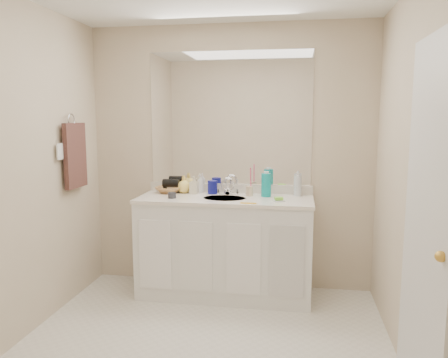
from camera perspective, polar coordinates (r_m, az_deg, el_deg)
floor at (r=3.15m, az=-3.16°, el=-21.89°), size 2.60×2.60×0.00m
wall_back at (r=4.03m, az=0.77°, el=2.76°), size 2.60×0.02×2.40m
wall_front at (r=1.54m, az=-14.23°, el=-6.33°), size 2.60×0.02×2.40m
wall_left at (r=3.30m, az=-25.96°, el=0.74°), size 0.02×2.60×2.40m
wall_right at (r=2.78m, az=23.83°, el=-0.38°), size 0.02×2.60×2.40m
vanity_cabinet at (r=3.91m, az=0.12°, el=-9.00°), size 1.50×0.55×0.85m
countertop at (r=3.80m, az=0.12°, el=-2.65°), size 1.52×0.57×0.03m
backsplash at (r=4.05m, az=0.73°, el=-1.21°), size 1.52×0.03×0.08m
sink_basin at (r=3.78m, az=0.08°, el=-2.67°), size 0.37×0.37×0.02m
faucet at (r=3.95m, az=0.50°, el=-1.23°), size 0.02×0.02×0.11m
mirror at (r=4.00m, az=0.76°, el=7.89°), size 1.48×0.01×1.20m
blue_mug at (r=3.98m, az=-1.52°, el=-1.08°), size 0.11×0.11×0.12m
tan_cup at (r=3.88m, az=3.35°, el=-1.58°), size 0.08×0.08×0.09m
toothbrush at (r=3.86m, az=3.51°, el=-0.02°), size 0.02×0.04×0.21m
mouthwash_bottle at (r=3.85m, az=5.53°, el=-0.78°), size 0.09×0.09×0.21m
clear_pump_bottle at (r=3.92m, az=9.60°, el=-0.87°), size 0.09×0.09×0.18m
soap_dish at (r=3.65m, az=7.15°, el=-2.84°), size 0.11×0.09×0.01m
green_soap at (r=3.65m, az=7.16°, el=-2.54°), size 0.08×0.07×0.02m
orange_comb at (r=3.55m, az=3.21°, el=-3.17°), size 0.13×0.03×0.01m
dark_jar at (r=3.79m, az=-6.80°, el=-2.14°), size 0.08×0.08×0.05m
soap_bottle_white at (r=4.04m, az=-3.15°, el=-0.61°), size 0.08×0.08×0.17m
soap_bottle_cream at (r=4.00m, az=-3.92°, el=-0.76°), size 0.08×0.08×0.16m
soap_bottle_yellow at (r=4.04m, az=-5.26°, el=-0.68°), size 0.13×0.13×0.16m
wicker_basket at (r=4.07m, az=-7.19°, el=-1.38°), size 0.28×0.28×0.06m
hair_dryer at (r=4.06m, az=-6.93°, el=-0.53°), size 0.15×0.08×0.08m
towel_ring at (r=3.92m, az=-19.33°, el=7.29°), size 0.01×0.11×0.11m
hand_towel at (r=3.92m, az=-18.86°, el=2.91°), size 0.04×0.32×0.55m
switch_plate at (r=3.75m, az=-20.64°, el=3.38°), size 0.01×0.08×0.13m
door at (r=2.52m, az=24.97°, el=-5.87°), size 0.02×0.82×2.00m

